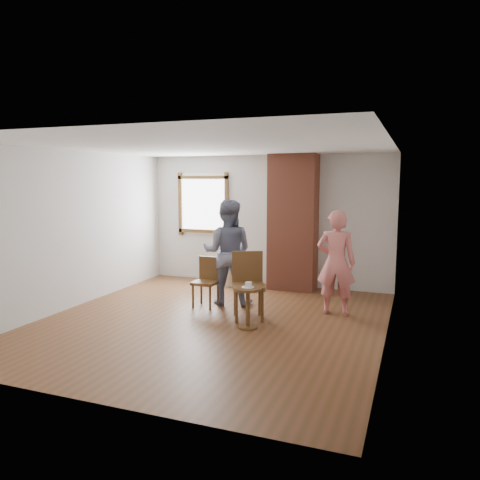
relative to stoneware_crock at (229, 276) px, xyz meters
The scene contains 12 objects.
ground 2.42m from the stoneware_crock, 74.34° to the right, with size 5.50×5.50×0.00m, color brown.
room_shell 2.43m from the stoneware_crock, 70.90° to the right, with size 5.04×5.52×2.62m.
brick_chimney 1.68m from the stoneware_crock, ahead, with size 0.90×0.50×2.60m, color #AF593E.
stoneware_crock is the anchor object (origin of this frame).
dark_pot 0.25m from the stoneware_crock, 19.68° to the left, with size 0.14×0.14×0.14m, color black.
dining_chair_left 1.57m from the stoneware_crock, 81.84° to the right, with size 0.39×0.39×0.83m.
dining_chair_right 2.24m from the stoneware_crock, 60.48° to the right, with size 0.63×0.63×1.02m.
side_table 2.74m from the stoneware_crock, 62.41° to the right, with size 0.40×0.40×0.60m.
cake_plate 2.76m from the stoneware_crock, 62.41° to the right, with size 0.18×0.18×0.01m, color white.
cake_slice 2.77m from the stoneware_crock, 62.22° to the right, with size 0.08×0.07×0.06m, color white.
man 1.54m from the stoneware_crock, 69.17° to the right, with size 0.87×0.68×1.79m, color #121932.
person_pink 2.71m from the stoneware_crock, 28.45° to the right, with size 0.61×0.40×1.66m, color #D36E69.
Camera 1 is at (2.81, -6.22, 2.13)m, focal length 35.00 mm.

